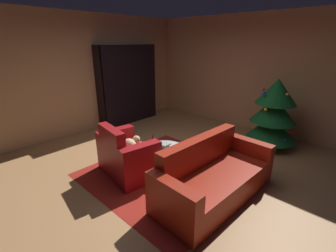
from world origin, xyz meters
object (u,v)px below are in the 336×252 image
Objects in this scene: armchair_red at (126,157)px; book_stack_on_table at (164,146)px; bookshelf_unit at (132,85)px; bottle_on_table at (153,143)px; coffee_table at (165,151)px; couch_red at (213,178)px; decorated_tree at (274,113)px.

book_stack_on_table is (0.37, 0.52, 0.14)m from armchair_red.
bookshelf_unit reaches higher than book_stack_on_table.
coffee_table is at bearing 31.01° from bottle_on_table.
armchair_red is at bearing -121.31° from bottle_on_table.
armchair_red reaches higher than coffee_table.
couch_red is at bearing -1.95° from book_stack_on_table.
couch_red is at bearing 4.97° from bottle_on_table.
bottle_on_table is at bearing 58.69° from armchair_red.
couch_red is 2.33m from decorated_tree.
armchair_red is at bearing -125.07° from book_stack_on_table.
decorated_tree reaches higher than couch_red.
armchair_red is 1.47m from couch_red.
book_stack_on_table is (-0.05, 0.03, 0.08)m from coffee_table.
bottle_on_table is (-1.15, -0.10, 0.23)m from couch_red.
bookshelf_unit is 3.90m from couch_red.
couch_red is (3.57, -1.39, -0.73)m from bookshelf_unit.
coffee_table is (2.59, -1.39, -0.63)m from bookshelf_unit.
bookshelf_unit reaches higher than decorated_tree.
couch_red is at bearing -21.32° from bookshelf_unit.
armchair_red is 1.52× the size of coffee_table.
decorated_tree is at bearing 64.39° from armchair_red.
coffee_table is at bearing -28.12° from bookshelf_unit.
couch_red reaches higher than coffee_table.
bookshelf_unit is at bearing -165.77° from decorated_tree.
decorated_tree is at bearing 65.38° from bottle_on_table.
armchair_red is 0.50m from bottle_on_table.
coffee_table is at bearing 179.64° from couch_red.
bottle_on_table is (-0.13, -0.13, 0.05)m from book_stack_on_table.
coffee_table is 0.09m from book_stack_on_table.
couch_red is at bearing 19.46° from armchair_red.
bookshelf_unit is 1.81× the size of armchair_red.
decorated_tree is at bearing 14.23° from bookshelf_unit.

